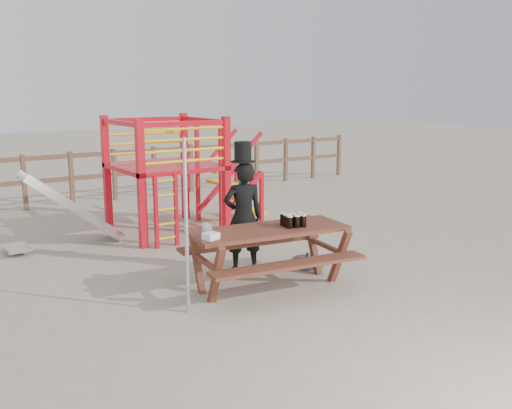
# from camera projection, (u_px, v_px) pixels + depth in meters

# --- Properties ---
(ground) EXTENTS (60.00, 60.00, 0.00)m
(ground) POSITION_uv_depth(u_px,v_px,m) (273.00, 289.00, 7.43)
(ground) COLOR tan
(ground) RESTS_ON ground
(back_fence) EXTENTS (15.09, 0.09, 1.20)m
(back_fence) POSITION_uv_depth(u_px,v_px,m) (93.00, 171.00, 12.96)
(back_fence) COLOR brown
(back_fence) RESTS_ON ground
(playground_fort) EXTENTS (4.71, 1.84, 2.10)m
(playground_fort) POSITION_uv_depth(u_px,v_px,m) (162.00, 174.00, 10.19)
(playground_fort) COLOR red
(playground_fort) RESTS_ON ground
(picnic_table) EXTENTS (2.25, 1.71, 0.80)m
(picnic_table) POSITION_uv_depth(u_px,v_px,m) (269.00, 250.00, 7.43)
(picnic_table) COLOR brown
(picnic_table) RESTS_ON ground
(man_with_hat) EXTENTS (0.66, 0.53, 1.85)m
(man_with_hat) POSITION_uv_depth(u_px,v_px,m) (243.00, 214.00, 8.08)
(man_with_hat) COLOR black
(man_with_hat) RESTS_ON ground
(metal_pole) EXTENTS (0.05, 0.05, 2.05)m
(metal_pole) POSITION_uv_depth(u_px,v_px,m) (186.00, 227.00, 6.48)
(metal_pole) COLOR #B2B2B7
(metal_pole) RESTS_ON ground
(parasol_base) EXTENTS (0.47, 0.47, 0.20)m
(parasol_base) POSITION_uv_depth(u_px,v_px,m) (308.00, 262.00, 8.40)
(parasol_base) COLOR #35353A
(parasol_base) RESTS_ON ground
(paper_bag) EXTENTS (0.22, 0.19, 0.08)m
(paper_bag) POSITION_uv_depth(u_px,v_px,m) (211.00, 236.00, 6.82)
(paper_bag) COLOR white
(paper_bag) RESTS_ON picnic_table
(stout_pints) EXTENTS (0.31, 0.31, 0.17)m
(stout_pints) POSITION_uv_depth(u_px,v_px,m) (293.00, 220.00, 7.45)
(stout_pints) COLOR black
(stout_pints) RESTS_ON picnic_table
(empty_glasses) EXTENTS (0.10, 0.20, 0.15)m
(empty_glasses) POSITION_uv_depth(u_px,v_px,m) (207.00, 230.00, 7.00)
(empty_glasses) COLOR silver
(empty_glasses) RESTS_ON picnic_table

